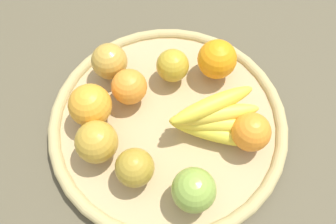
{
  "coord_description": "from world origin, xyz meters",
  "views": [
    {
      "loc": [
        -0.3,
        -0.03,
        0.6
      ],
      "look_at": [
        0.0,
        0.0,
        0.05
      ],
      "focal_mm": 35.78,
      "sensor_mm": 36.0,
      "label": 1
    }
  ],
  "objects_px": {
    "orange_2": "(90,105)",
    "apple_3": "(97,142)",
    "orange_1": "(251,132)",
    "apple_0": "(109,61)",
    "apple_1": "(194,190)",
    "apple_2": "(175,66)",
    "banana_bunch": "(213,119)",
    "apple_4": "(135,168)",
    "orange_3": "(129,87)",
    "orange_0": "(217,59)"
  },
  "relations": [
    {
      "from": "apple_2",
      "to": "apple_1",
      "type": "bearing_deg",
      "value": -168.31
    },
    {
      "from": "banana_bunch",
      "to": "orange_0",
      "type": "xyz_separation_m",
      "value": [
        0.13,
        -0.0,
        0.0
      ]
    },
    {
      "from": "orange_2",
      "to": "apple_3",
      "type": "xyz_separation_m",
      "value": [
        -0.07,
        -0.03,
        -0.0
      ]
    },
    {
      "from": "apple_0",
      "to": "orange_3",
      "type": "distance_m",
      "value": 0.07
    },
    {
      "from": "orange_0",
      "to": "orange_3",
      "type": "distance_m",
      "value": 0.18
    },
    {
      "from": "apple_2",
      "to": "banana_bunch",
      "type": "xyz_separation_m",
      "value": [
        -0.11,
        -0.08,
        0.0
      ]
    },
    {
      "from": "apple_4",
      "to": "orange_0",
      "type": "relative_size",
      "value": 0.86
    },
    {
      "from": "banana_bunch",
      "to": "apple_1",
      "type": "relative_size",
      "value": 2.28
    },
    {
      "from": "apple_2",
      "to": "orange_1",
      "type": "relative_size",
      "value": 0.94
    },
    {
      "from": "orange_1",
      "to": "apple_0",
      "type": "relative_size",
      "value": 0.97
    },
    {
      "from": "banana_bunch",
      "to": "orange_3",
      "type": "relative_size",
      "value": 2.44
    },
    {
      "from": "orange_1",
      "to": "orange_3",
      "type": "bearing_deg",
      "value": 71.89
    },
    {
      "from": "apple_1",
      "to": "apple_0",
      "type": "xyz_separation_m",
      "value": [
        0.24,
        0.18,
        -0.0
      ]
    },
    {
      "from": "orange_1",
      "to": "orange_0",
      "type": "bearing_deg",
      "value": 22.72
    },
    {
      "from": "apple_0",
      "to": "orange_3",
      "type": "xyz_separation_m",
      "value": [
        -0.05,
        -0.05,
        -0.0
      ]
    },
    {
      "from": "apple_3",
      "to": "orange_0",
      "type": "distance_m",
      "value": 0.28
    },
    {
      "from": "orange_0",
      "to": "apple_0",
      "type": "relative_size",
      "value": 1.09
    },
    {
      "from": "orange_2",
      "to": "apple_4",
      "type": "distance_m",
      "value": 0.14
    },
    {
      "from": "banana_bunch",
      "to": "apple_4",
      "type": "xyz_separation_m",
      "value": [
        -0.1,
        0.13,
        -0.0
      ]
    },
    {
      "from": "orange_3",
      "to": "apple_2",
      "type": "bearing_deg",
      "value": -54.52
    },
    {
      "from": "orange_2",
      "to": "apple_1",
      "type": "distance_m",
      "value": 0.24
    },
    {
      "from": "apple_4",
      "to": "apple_1",
      "type": "bearing_deg",
      "value": -106.5
    },
    {
      "from": "apple_0",
      "to": "orange_0",
      "type": "bearing_deg",
      "value": -83.98
    },
    {
      "from": "apple_0",
      "to": "apple_1",
      "type": "bearing_deg",
      "value": -143.32
    },
    {
      "from": "apple_2",
      "to": "banana_bunch",
      "type": "relative_size",
      "value": 0.39
    },
    {
      "from": "apple_3",
      "to": "orange_1",
      "type": "relative_size",
      "value": 1.08
    },
    {
      "from": "orange_1",
      "to": "orange_3",
      "type": "height_order",
      "value": "orange_1"
    },
    {
      "from": "banana_bunch",
      "to": "orange_3",
      "type": "distance_m",
      "value": 0.17
    },
    {
      "from": "apple_2",
      "to": "apple_1",
      "type": "height_order",
      "value": "apple_1"
    },
    {
      "from": "apple_1",
      "to": "orange_3",
      "type": "bearing_deg",
      "value": 35.32
    },
    {
      "from": "orange_3",
      "to": "apple_1",
      "type": "bearing_deg",
      "value": -144.68
    },
    {
      "from": "orange_1",
      "to": "orange_0",
      "type": "relative_size",
      "value": 0.9
    },
    {
      "from": "apple_4",
      "to": "banana_bunch",
      "type": "bearing_deg",
      "value": -51.3
    },
    {
      "from": "apple_1",
      "to": "apple_3",
      "type": "relative_size",
      "value": 0.98
    },
    {
      "from": "apple_1",
      "to": "orange_3",
      "type": "distance_m",
      "value": 0.23
    },
    {
      "from": "orange_2",
      "to": "orange_3",
      "type": "relative_size",
      "value": 1.16
    },
    {
      "from": "banana_bunch",
      "to": "apple_0",
      "type": "xyz_separation_m",
      "value": [
        0.11,
        0.21,
        -0.0
      ]
    },
    {
      "from": "apple_0",
      "to": "apple_4",
      "type": "bearing_deg",
      "value": -159.27
    },
    {
      "from": "orange_2",
      "to": "apple_4",
      "type": "height_order",
      "value": "orange_2"
    },
    {
      "from": "apple_4",
      "to": "apple_1",
      "type": "distance_m",
      "value": 0.1
    },
    {
      "from": "apple_4",
      "to": "orange_3",
      "type": "height_order",
      "value": "orange_3"
    },
    {
      "from": "orange_2",
      "to": "orange_0",
      "type": "relative_size",
      "value": 1.02
    },
    {
      "from": "orange_2",
      "to": "apple_3",
      "type": "bearing_deg",
      "value": -159.97
    },
    {
      "from": "orange_2",
      "to": "apple_2",
      "type": "xyz_separation_m",
      "value": [
        0.11,
        -0.15,
        -0.01
      ]
    },
    {
      "from": "apple_1",
      "to": "orange_3",
      "type": "height_order",
      "value": "apple_1"
    },
    {
      "from": "orange_2",
      "to": "apple_2",
      "type": "bearing_deg",
      "value": -53.33
    },
    {
      "from": "apple_3",
      "to": "orange_2",
      "type": "bearing_deg",
      "value": 20.03
    },
    {
      "from": "apple_1",
      "to": "apple_3",
      "type": "bearing_deg",
      "value": 68.33
    },
    {
      "from": "apple_2",
      "to": "orange_0",
      "type": "xyz_separation_m",
      "value": [
        0.02,
        -0.08,
        0.01
      ]
    },
    {
      "from": "orange_1",
      "to": "orange_0",
      "type": "distance_m",
      "value": 0.16
    }
  ]
}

